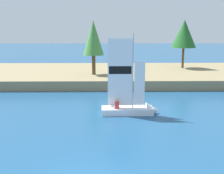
{
  "coord_description": "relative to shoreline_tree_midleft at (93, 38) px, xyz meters",
  "views": [
    {
      "loc": [
        0.7,
        -9.34,
        6.02
      ],
      "look_at": [
        1.03,
        13.49,
        1.2
      ],
      "focal_mm": 45.45,
      "sensor_mm": 36.0,
      "label": 1
    }
  ],
  "objects": [
    {
      "name": "sailboat",
      "position": [
        3.43,
        -11.17,
        -4.38
      ],
      "size": [
        4.09,
        1.33,
        6.01
      ],
      "rotation": [
        0.0,
        0.0,
        0.02
      ],
      "color": "white",
      "rests_on": "ground"
    },
    {
      "name": "shore_bank",
      "position": [
        0.84,
        3.05,
        -4.39
      ],
      "size": [
        80.0,
        14.1,
        0.99
      ],
      "primitive_type": "cube",
      "color": "#897A56",
      "rests_on": "ground"
    },
    {
      "name": "shoreline_tree_midleft",
      "position": [
        0.0,
        0.0,
        0.0
      ],
      "size": [
        2.23,
        2.23,
        5.77
      ],
      "color": "brown",
      "rests_on": "shore_bank"
    },
    {
      "name": "shoreline_tree_centre",
      "position": [
        10.95,
        4.89,
        0.34
      ],
      "size": [
        3.02,
        3.02,
        5.95
      ],
      "color": "brown",
      "rests_on": "shore_bank"
    }
  ]
}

